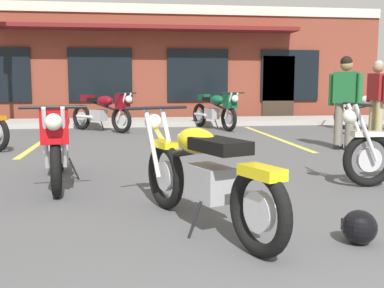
{
  "coord_description": "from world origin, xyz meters",
  "views": [
    {
      "loc": [
        -0.71,
        -1.11,
        1.2
      ],
      "look_at": [
        -0.04,
        3.77,
        0.55
      ],
      "focal_mm": 43.34,
      "sensor_mm": 36.0,
      "label": 1
    }
  ],
  "objects_px": {
    "motorcycle_cream_vintage": "(57,141)",
    "person_near_building": "(377,95)",
    "motorcycle_foreground_classic": "(203,173)",
    "person_in_black_shirt": "(345,97)",
    "motorcycle_black_cruiser": "(371,109)",
    "helmet_on_pavement": "(359,227)",
    "motorcycle_blue_standard": "(216,109)",
    "motorcycle_orange_scrambler": "(104,110)"
  },
  "relations": [
    {
      "from": "motorcycle_orange_scrambler",
      "to": "helmet_on_pavement",
      "type": "relative_size",
      "value": 6.4
    },
    {
      "from": "motorcycle_foreground_classic",
      "to": "motorcycle_orange_scrambler",
      "type": "distance_m",
      "value": 8.01
    },
    {
      "from": "motorcycle_blue_standard",
      "to": "motorcycle_orange_scrambler",
      "type": "bearing_deg",
      "value": -176.05
    },
    {
      "from": "person_in_black_shirt",
      "to": "person_near_building",
      "type": "xyz_separation_m",
      "value": [
        1.37,
        1.35,
        0.0
      ]
    },
    {
      "from": "motorcycle_black_cruiser",
      "to": "person_near_building",
      "type": "relative_size",
      "value": 1.12
    },
    {
      "from": "motorcycle_blue_standard",
      "to": "motorcycle_orange_scrambler",
      "type": "relative_size",
      "value": 1.21
    },
    {
      "from": "person_near_building",
      "to": "helmet_on_pavement",
      "type": "bearing_deg",
      "value": -120.13
    },
    {
      "from": "motorcycle_black_cruiser",
      "to": "motorcycle_blue_standard",
      "type": "distance_m",
      "value": 3.98
    },
    {
      "from": "person_in_black_shirt",
      "to": "helmet_on_pavement",
      "type": "bearing_deg",
      "value": -114.53
    },
    {
      "from": "motorcycle_cream_vintage",
      "to": "person_near_building",
      "type": "distance_m",
      "value": 7.1
    },
    {
      "from": "motorcycle_black_cruiser",
      "to": "motorcycle_cream_vintage",
      "type": "distance_m",
      "value": 8.97
    },
    {
      "from": "motorcycle_black_cruiser",
      "to": "motorcycle_cream_vintage",
      "type": "relative_size",
      "value": 0.89
    },
    {
      "from": "motorcycle_foreground_classic",
      "to": "motorcycle_black_cruiser",
      "type": "xyz_separation_m",
      "value": [
        5.57,
        7.43,
        0.07
      ]
    },
    {
      "from": "motorcycle_cream_vintage",
      "to": "motorcycle_foreground_classic",
      "type": "bearing_deg",
      "value": -51.97
    },
    {
      "from": "motorcycle_cream_vintage",
      "to": "person_near_building",
      "type": "xyz_separation_m",
      "value": [
        6.05,
        3.68,
        0.42
      ]
    },
    {
      "from": "person_near_building",
      "to": "person_in_black_shirt",
      "type": "bearing_deg",
      "value": -135.41
    },
    {
      "from": "motorcycle_foreground_classic",
      "to": "person_in_black_shirt",
      "type": "relative_size",
      "value": 1.19
    },
    {
      "from": "motorcycle_foreground_classic",
      "to": "motorcycle_blue_standard",
      "type": "distance_m",
      "value": 8.29
    },
    {
      "from": "motorcycle_foreground_classic",
      "to": "person_near_building",
      "type": "distance_m",
      "value": 7.21
    },
    {
      "from": "person_near_building",
      "to": "motorcycle_black_cruiser",
      "type": "bearing_deg",
      "value": 63.49
    },
    {
      "from": "motorcycle_cream_vintage",
      "to": "helmet_on_pavement",
      "type": "height_order",
      "value": "motorcycle_cream_vintage"
    },
    {
      "from": "motorcycle_foreground_classic",
      "to": "motorcycle_orange_scrambler",
      "type": "xyz_separation_m",
      "value": [
        -1.2,
        7.92,
        0.07
      ]
    },
    {
      "from": "motorcycle_orange_scrambler",
      "to": "person_near_building",
      "type": "xyz_separation_m",
      "value": [
        5.82,
        -2.41,
        0.42
      ]
    },
    {
      "from": "motorcycle_cream_vintage",
      "to": "motorcycle_blue_standard",
      "type": "bearing_deg",
      "value": 63.85
    },
    {
      "from": "motorcycle_blue_standard",
      "to": "motorcycle_orange_scrambler",
      "type": "height_order",
      "value": "same"
    },
    {
      "from": "motorcycle_orange_scrambler",
      "to": "motorcycle_black_cruiser",
      "type": "bearing_deg",
      "value": -4.13
    },
    {
      "from": "motorcycle_orange_scrambler",
      "to": "person_in_black_shirt",
      "type": "relative_size",
      "value": 0.99
    },
    {
      "from": "motorcycle_orange_scrambler",
      "to": "helmet_on_pavement",
      "type": "distance_m",
      "value": 8.79
    },
    {
      "from": "motorcycle_black_cruiser",
      "to": "motorcycle_blue_standard",
      "type": "bearing_deg",
      "value": 170.09
    },
    {
      "from": "helmet_on_pavement",
      "to": "motorcycle_orange_scrambler",
      "type": "bearing_deg",
      "value": 105.18
    },
    {
      "from": "motorcycle_orange_scrambler",
      "to": "motorcycle_cream_vintage",
      "type": "bearing_deg",
      "value": -92.19
    },
    {
      "from": "helmet_on_pavement",
      "to": "motorcycle_foreground_classic",
      "type": "bearing_deg",
      "value": 153.34
    },
    {
      "from": "motorcycle_blue_standard",
      "to": "motorcycle_orange_scrambler",
      "type": "distance_m",
      "value": 2.86
    },
    {
      "from": "motorcycle_foreground_classic",
      "to": "person_in_black_shirt",
      "type": "distance_m",
      "value": 5.31
    },
    {
      "from": "person_in_black_shirt",
      "to": "motorcycle_black_cruiser",
      "type": "bearing_deg",
      "value": 54.56
    },
    {
      "from": "motorcycle_orange_scrambler",
      "to": "helmet_on_pavement",
      "type": "xyz_separation_m",
      "value": [
        2.3,
        -8.47,
        -0.4
      ]
    },
    {
      "from": "motorcycle_foreground_classic",
      "to": "motorcycle_cream_vintage",
      "type": "distance_m",
      "value": 2.33
    },
    {
      "from": "motorcycle_black_cruiser",
      "to": "person_in_black_shirt",
      "type": "relative_size",
      "value": 1.12
    },
    {
      "from": "motorcycle_black_cruiser",
      "to": "motorcycle_foreground_classic",
      "type": "bearing_deg",
      "value": -126.85
    },
    {
      "from": "motorcycle_orange_scrambler",
      "to": "person_in_black_shirt",
      "type": "distance_m",
      "value": 5.84
    },
    {
      "from": "motorcycle_orange_scrambler",
      "to": "motorcycle_foreground_classic",
      "type": "bearing_deg",
      "value": -81.36
    },
    {
      "from": "person_in_black_shirt",
      "to": "helmet_on_pavement",
      "type": "relative_size",
      "value": 6.44
    }
  ]
}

